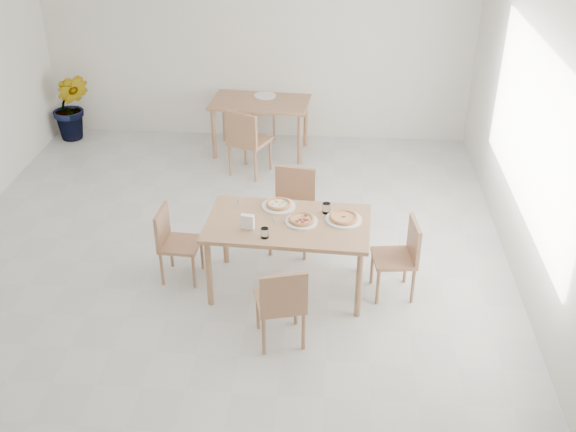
# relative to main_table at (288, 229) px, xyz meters

# --- Properties ---
(room) EXTENTS (7.28, 7.00, 7.00)m
(room) POSITION_rel_main_table_xyz_m (2.26, 0.57, 0.83)
(room) COLOR beige
(room) RESTS_ON ground
(main_table) EXTENTS (1.58, 0.95, 0.75)m
(main_table) POSITION_rel_main_table_xyz_m (0.00, 0.00, 0.00)
(main_table) COLOR tan
(main_table) RESTS_ON ground
(chair_south) EXTENTS (0.49, 0.49, 0.82)m
(chair_south) POSITION_rel_main_table_xyz_m (0.01, -0.86, -0.20)
(chair_south) COLOR #AA7A55
(chair_south) RESTS_ON ground
(chair_north) EXTENTS (0.49, 0.49, 0.88)m
(chair_north) POSITION_rel_main_table_xyz_m (-0.01, 0.80, -0.16)
(chair_north) COLOR #AA7A55
(chair_north) RESTS_ON ground
(chair_west) EXTENTS (0.40, 0.40, 0.77)m
(chair_west) POSITION_rel_main_table_xyz_m (-1.15, 0.10, -0.23)
(chair_west) COLOR #AA7A55
(chair_west) RESTS_ON ground
(chair_east) EXTENTS (0.44, 0.44, 0.79)m
(chair_east) POSITION_rel_main_table_xyz_m (1.09, -0.01, -0.21)
(chair_east) COLOR #AA7A55
(chair_east) RESTS_ON ground
(plate_margherita) EXTENTS (0.34, 0.34, 0.02)m
(plate_margherita) POSITION_rel_main_table_xyz_m (0.52, 0.07, 0.09)
(plate_margherita) COLOR white
(plate_margherita) RESTS_ON main_table
(plate_mushroom) EXTENTS (0.33, 0.33, 0.02)m
(plate_mushroom) POSITION_rel_main_table_xyz_m (-0.11, 0.28, 0.09)
(plate_mushroom) COLOR white
(plate_mushroom) RESTS_ON main_table
(plate_pepperoni) EXTENTS (0.31, 0.31, 0.02)m
(plate_pepperoni) POSITION_rel_main_table_xyz_m (0.13, 0.01, 0.09)
(plate_pepperoni) COLOR white
(plate_pepperoni) RESTS_ON main_table
(pizza_margherita) EXTENTS (0.33, 0.33, 0.03)m
(pizza_margherita) POSITION_rel_main_table_xyz_m (0.52, 0.07, 0.11)
(pizza_margherita) COLOR tan
(pizza_margherita) RESTS_ON plate_margherita
(pizza_mushroom) EXTENTS (0.31, 0.31, 0.03)m
(pizza_mushroom) POSITION_rel_main_table_xyz_m (-0.11, 0.28, 0.11)
(pizza_mushroom) COLOR tan
(pizza_mushroom) RESTS_ON plate_mushroom
(pizza_pepperoni) EXTENTS (0.30, 0.30, 0.03)m
(pizza_pepperoni) POSITION_rel_main_table_xyz_m (0.13, 0.01, 0.11)
(pizza_pepperoni) COLOR tan
(pizza_pepperoni) RESTS_ON plate_pepperoni
(tumbler_a) EXTENTS (0.07, 0.07, 0.10)m
(tumbler_a) POSITION_rel_main_table_xyz_m (-0.19, -0.29, 0.13)
(tumbler_a) COLOR white
(tumbler_a) RESTS_ON main_table
(tumbler_b) EXTENTS (0.08, 0.08, 0.10)m
(tumbler_b) POSITION_rel_main_table_xyz_m (0.35, 0.20, 0.13)
(tumbler_b) COLOR white
(tumbler_b) RESTS_ON main_table
(napkin_holder) EXTENTS (0.14, 0.09, 0.15)m
(napkin_holder) POSITION_rel_main_table_xyz_m (-0.36, -0.15, 0.15)
(napkin_holder) COLOR silver
(napkin_holder) RESTS_ON main_table
(fork_a) EXTENTS (0.02, 0.19, 0.01)m
(fork_a) POSITION_rel_main_table_xyz_m (-0.52, 0.30, 0.08)
(fork_a) COLOR silver
(fork_a) RESTS_ON main_table
(fork_b) EXTENTS (0.07, 0.17, 0.01)m
(fork_b) POSITION_rel_main_table_xyz_m (-0.14, 0.00, 0.08)
(fork_b) COLOR silver
(fork_b) RESTS_ON main_table
(second_table) EXTENTS (1.37, 0.85, 0.75)m
(second_table) POSITION_rel_main_table_xyz_m (-0.62, 3.17, -0.02)
(second_table) COLOR #AA7A55
(second_table) RESTS_ON ground
(chair_back_s) EXTENTS (0.59, 0.59, 0.90)m
(chair_back_s) POSITION_rel_main_table_xyz_m (-0.72, 2.42, -0.15)
(chair_back_s) COLOR #AA7A55
(chair_back_s) RESTS_ON ground
(chair_back_n) EXTENTS (0.51, 0.51, 0.81)m
(chair_back_n) POSITION_rel_main_table_xyz_m (-0.55, 3.88, -0.20)
(chair_back_n) COLOR #AA7A55
(chair_back_n) RESTS_ON ground
(plate_empty) EXTENTS (0.30, 0.30, 0.02)m
(plate_empty) POSITION_rel_main_table_xyz_m (-0.57, 3.35, 0.09)
(plate_empty) COLOR white
(plate_empty) RESTS_ON second_table
(potted_plant) EXTENTS (0.59, 0.50, 0.99)m
(potted_plant) POSITION_rel_main_table_xyz_m (-3.37, 3.42, -0.18)
(potted_plant) COLOR #376F21
(potted_plant) RESTS_ON ground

